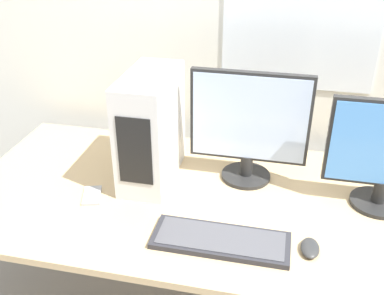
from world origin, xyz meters
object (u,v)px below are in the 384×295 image
Objects in this scene: keyboard at (221,240)px; mouse at (310,248)px; cell_phone at (92,195)px; monitor_main at (249,126)px; pc_tower at (151,128)px.

mouse reaches higher than keyboard.
keyboard is at bearing -34.37° from cell_phone.
mouse is (0.30, 0.02, 0.00)m from keyboard.
monitor_main is at bearing 85.31° from keyboard.
keyboard is 3.39× the size of cell_phone.
cell_phone is (-0.58, -0.27, -0.24)m from monitor_main.
monitor_main reaches higher than mouse.
pc_tower is 3.26× the size of cell_phone.
keyboard is at bearing -94.69° from monitor_main.
pc_tower reaches higher than cell_phone.
keyboard reaches higher than cell_phone.
pc_tower is 0.55m from keyboard.
pc_tower is at bearing 152.37° from mouse.
monitor_main is (0.39, 0.07, 0.02)m from pc_tower.
pc_tower is 0.39m from monitor_main.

